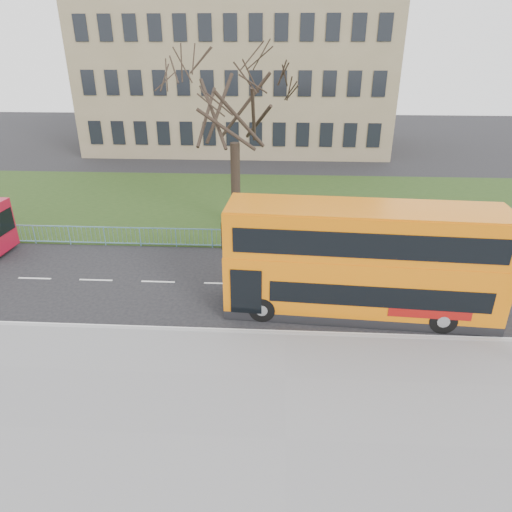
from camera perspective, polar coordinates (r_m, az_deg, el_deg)
The scene contains 8 objects.
ground at distance 19.15m, azimuth 3.66°, elevation -7.24°, with size 120.00×120.00×0.00m, color black.
pavement at distance 13.86m, azimuth 3.70°, elevation -22.04°, with size 80.00×10.50×0.12m, color slate.
kerb at distance 17.82m, azimuth 3.67°, elevation -9.70°, with size 80.00×0.20×0.14m, color gray.
grass_verge at distance 32.16m, azimuth 3.64°, elevation 6.51°, with size 80.00×15.40×0.08m, color #1E3513.
guard_railing at distance 24.77m, azimuth 3.68°, elevation 2.00°, with size 40.00×0.12×1.10m, color #699EBB, non-canonical shape.
bare_tree at distance 26.68m, azimuth -2.71°, elevation 15.96°, with size 8.33×8.33×11.90m, color black, non-canonical shape.
civic_building at distance 51.53m, azimuth -2.13°, elevation 21.39°, with size 30.00×15.00×14.00m, color #7D6E4F.
yellow_bus at distance 18.61m, azimuth 13.09°, elevation -0.36°, with size 10.96×3.23×4.54m.
Camera 1 is at (-0.29, -16.21, 10.18)m, focal length 32.00 mm.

